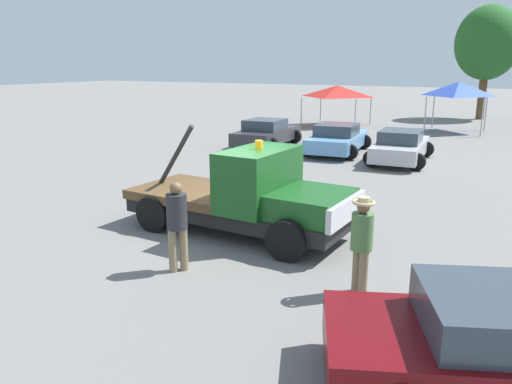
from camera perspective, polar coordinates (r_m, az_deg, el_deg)
name	(u,v)px	position (r m, az deg, el deg)	size (l,w,h in m)	color
ground_plane	(238,231)	(12.19, -2.09, -4.51)	(160.00, 160.00, 0.00)	slate
tow_truck	(249,197)	(11.75, -0.77, -0.62)	(5.64, 2.56, 2.51)	black
person_near_truck	(362,238)	(8.83, 12.00, -5.14)	(0.39, 0.39, 1.78)	#847051
person_at_hood	(177,220)	(9.73, -9.01, -3.23)	(0.40, 0.40, 1.80)	#847051
parked_car_charcoal	(266,133)	(24.58, 1.21, 6.75)	(2.63, 4.55, 1.34)	#2D2D33
parked_car_skyblue	(337,139)	(22.99, 9.29, 6.02)	(2.75, 4.73, 1.34)	#669ED1
parked_car_silver	(401,146)	(21.44, 16.19, 5.02)	(2.54, 4.65, 1.34)	#B7B7BC
canopy_tent_red	(338,91)	(33.14, 9.30, 11.31)	(3.59, 3.59, 2.59)	#9E9EA3
canopy_tent_blue	(459,89)	(31.90, 22.15, 10.86)	(3.09, 3.09, 2.93)	#9E9EA3
tree_left	(488,43)	(40.16, 24.97, 15.17)	(4.45, 4.45, 7.95)	brown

